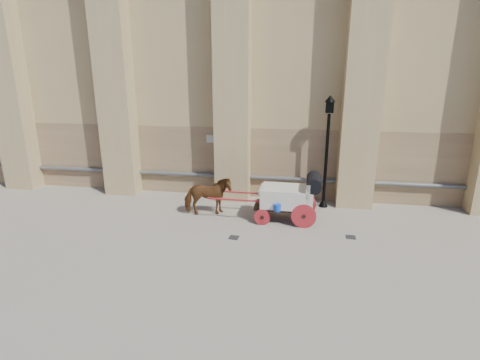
# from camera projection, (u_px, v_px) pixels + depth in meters

# --- Properties ---
(ground) EXTENTS (90.00, 90.00, 0.00)m
(ground) POSITION_uv_depth(u_px,v_px,m) (243.00, 235.00, 12.61)
(ground) COLOR gray
(ground) RESTS_ON ground
(horse) EXTENTS (1.92, 1.27, 1.49)m
(horse) POSITION_uv_depth(u_px,v_px,m) (208.00, 196.00, 14.14)
(horse) COLOR brown
(horse) RESTS_ON ground
(carriage) EXTENTS (4.08, 1.45, 1.78)m
(carriage) POSITION_uv_depth(u_px,v_px,m) (291.00, 196.00, 13.55)
(carriage) COLOR black
(carriage) RESTS_ON ground
(street_lamp) EXTENTS (0.42, 0.42, 4.43)m
(street_lamp) POSITION_uv_depth(u_px,v_px,m) (327.00, 149.00, 14.55)
(street_lamp) COLOR black
(street_lamp) RESTS_ON ground
(drain_grate_near) EXTENTS (0.35, 0.35, 0.01)m
(drain_grate_near) POSITION_uv_depth(u_px,v_px,m) (234.00, 237.00, 12.40)
(drain_grate_near) COLOR black
(drain_grate_near) RESTS_ON ground
(drain_grate_far) EXTENTS (0.33, 0.33, 0.01)m
(drain_grate_far) POSITION_uv_depth(u_px,v_px,m) (351.00, 237.00, 12.43)
(drain_grate_far) COLOR black
(drain_grate_far) RESTS_ON ground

